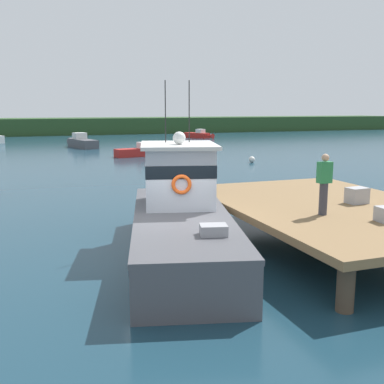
{
  "coord_description": "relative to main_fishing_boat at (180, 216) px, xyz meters",
  "views": [
    {
      "loc": [
        -3.59,
        -11.29,
        4.03
      ],
      "look_at": [
        1.2,
        2.22,
        1.4
      ],
      "focal_mm": 43.38,
      "sensor_mm": 36.0,
      "label": 1
    }
  ],
  "objects": [
    {
      "name": "far_shoreline",
      "position": [
        -0.34,
        61.23,
        0.19
      ],
      "size": [
        120.0,
        8.0,
        2.4
      ],
      "primitive_type": "cube",
      "color": "#284723",
      "rests_on": "ground"
    },
    {
      "name": "moored_boat_mid_harbor",
      "position": [
        1.24,
        36.17,
        -0.5
      ],
      "size": [
        2.66,
        5.88,
        1.47
      ],
      "color": "#4C4C51",
      "rests_on": "ground"
    },
    {
      "name": "mooring_buoy_spare_mooring",
      "position": [
        11.61,
        18.54,
        -0.78
      ],
      "size": [
        0.46,
        0.46,
        0.46
      ],
      "primitive_type": "sphere",
      "color": "silver",
      "rests_on": "ground"
    },
    {
      "name": "moored_boat_far_right",
      "position": [
        17.57,
        45.94,
        -0.6
      ],
      "size": [
        3.03,
        4.56,
        1.19
      ],
      "color": "red",
      "rests_on": "ground"
    },
    {
      "name": "mooring_buoy_outer",
      "position": [
        4.68,
        6.65,
        -0.84
      ],
      "size": [
        0.33,
        0.33,
        0.33
      ],
      "primitive_type": "sphere",
      "color": "silver",
      "rests_on": "ground"
    },
    {
      "name": "dock",
      "position": [
        4.46,
        -0.77,
        0.07
      ],
      "size": [
        6.0,
        9.0,
        1.2
      ],
      "color": "#4C3D2D",
      "rests_on": "ground"
    },
    {
      "name": "mooring_buoy_inshore",
      "position": [
        1.44,
        5.88,
        -0.84
      ],
      "size": [
        0.33,
        0.33,
        0.33
      ],
      "primitive_type": "sphere",
      "color": "red",
      "rests_on": "ground"
    },
    {
      "name": "main_fishing_boat",
      "position": [
        0.0,
        0.0,
        0.0
      ],
      "size": [
        4.42,
        9.95,
        4.8
      ],
      "color": "#4C4C51",
      "rests_on": "ground"
    },
    {
      "name": "ground_plane",
      "position": [
        -0.34,
        -0.77,
        -1.01
      ],
      "size": [
        200.0,
        200.0,
        0.0
      ],
      "primitive_type": "plane",
      "color": "#193847"
    },
    {
      "name": "deckhand_by_the_boat",
      "position": [
        3.39,
        -1.85,
        1.05
      ],
      "size": [
        0.36,
        0.22,
        1.63
      ],
      "color": "#383842",
      "rests_on": "dock"
    },
    {
      "name": "moored_boat_near_channel",
      "position": [
        4.91,
        25.74,
        -0.61
      ],
      "size": [
        4.64,
        1.86,
        1.16
      ],
      "color": "red",
      "rests_on": "ground"
    },
    {
      "name": "crate_single_by_cleat",
      "position": [
        5.24,
        -0.92,
        0.43
      ],
      "size": [
        0.63,
        0.49,
        0.47
      ],
      "primitive_type": "cube",
      "rotation": [
        0.0,
        0.0,
        0.08
      ],
      "color": "#9E9EA3",
      "rests_on": "dock"
    }
  ]
}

